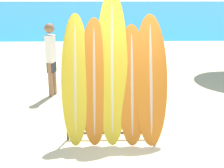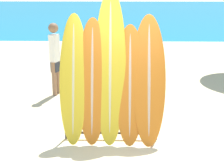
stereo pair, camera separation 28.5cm
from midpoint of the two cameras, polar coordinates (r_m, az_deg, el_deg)
name	(u,v)px [view 1 (the left image)]	position (r m, az deg, el deg)	size (l,w,h in m)	color
ground_plane	(136,147)	(5.44, 2.95, -11.47)	(160.00, 160.00, 0.00)	beige
ocean_water	(108,9)	(45.17, -0.86, 13.56)	(120.00, 60.00, 0.01)	teal
surfboard_rack	(113,117)	(5.52, -1.30, -6.11)	(1.66, 0.04, 0.78)	#28282D
surfboard_slot_0	(75,79)	(5.40, -8.23, 0.82)	(0.49, 0.73, 2.21)	yellow
surfboard_slot_1	(94,81)	(5.37, -4.78, 0.45)	(0.51, 0.68, 2.13)	orange
surfboard_slot_2	(112,67)	(5.37, -1.51, 3.09)	(0.54, 0.83, 2.60)	yellow
surfboard_slot_3	(132,85)	(5.38, 2.16, -0.11)	(0.52, 0.71, 2.02)	orange
surfboard_slot_4	(151,79)	(5.41, 5.60, 0.86)	(0.58, 0.85, 2.19)	orange
person_near_water	(116,51)	(9.22, -0.08, 6.03)	(0.21, 0.26, 1.56)	#A87A5B
person_mid_beach	(51,57)	(7.89, -12.12, 4.86)	(0.24, 0.30, 1.81)	#846047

